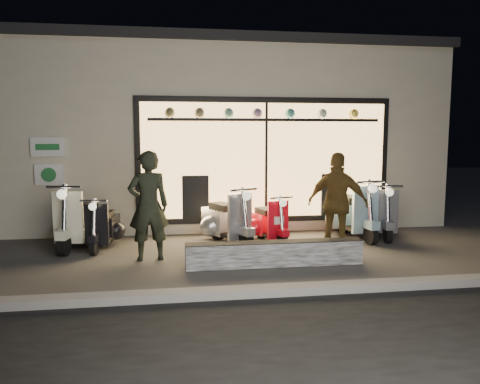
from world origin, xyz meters
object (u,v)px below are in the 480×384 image
object	(u,v)px
scooter_silver	(224,220)
scooter_red	(267,223)
woman	(338,203)
man	(148,206)
graffiti_barrier	(275,254)

from	to	relation	value
scooter_silver	scooter_red	size ratio (longest dim) A/B	1.15
scooter_red	woman	world-z (taller)	woman
scooter_red	scooter_silver	bearing A→B (deg)	164.38
scooter_red	man	xyz separation A→B (m)	(-2.23, -1.08, 0.55)
woman	man	bearing A→B (deg)	29.70
graffiti_barrier	woman	size ratio (longest dim) A/B	1.59
woman	scooter_red	bearing A→B (deg)	-16.78
man	woman	distance (m)	3.26
scooter_red	graffiti_barrier	bearing A→B (deg)	-111.84
scooter_red	woman	bearing A→B (deg)	-61.46
man	scooter_red	bearing A→B (deg)	-162.38
scooter_silver	man	size ratio (longest dim) A/B	0.81
graffiti_barrier	woman	world-z (taller)	woman
scooter_silver	man	xyz separation A→B (m)	(-1.39, -1.10, 0.48)
scooter_silver	woman	distance (m)	2.24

